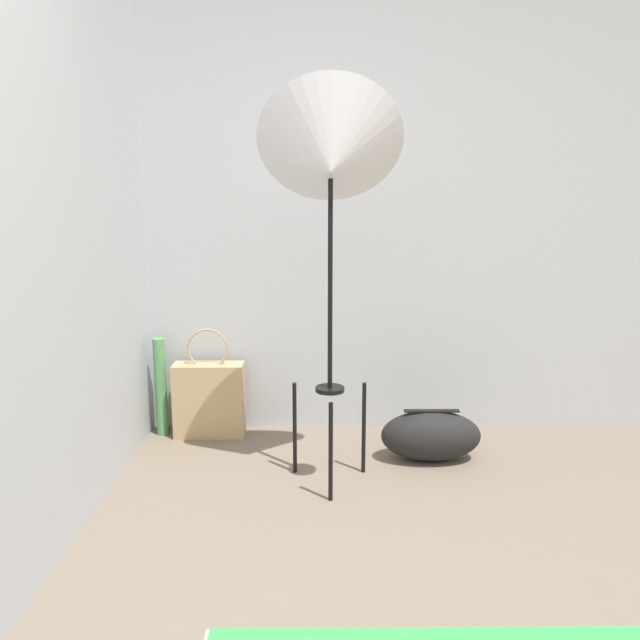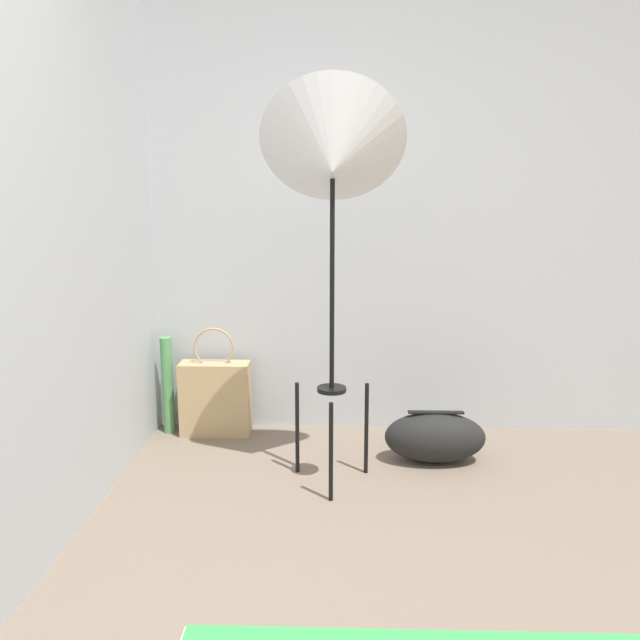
% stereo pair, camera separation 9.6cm
% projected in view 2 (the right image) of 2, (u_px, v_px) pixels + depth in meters
% --- Properties ---
extents(wall_back, '(8.00, 0.05, 2.60)m').
position_uv_depth(wall_back, '(382.00, 205.00, 3.48)').
color(wall_back, '#B7BCC1').
rests_on(wall_back, ground_plane).
extents(wall_side_left, '(0.05, 8.00, 2.60)m').
position_uv_depth(wall_side_left, '(21.00, 210.00, 2.13)').
color(wall_side_left, '#B7BCC1').
rests_on(wall_side_left, ground_plane).
extents(photo_umbrella, '(0.66, 0.59, 1.85)m').
position_uv_depth(photo_umbrella, '(333.00, 159.00, 2.71)').
color(photo_umbrella, black).
rests_on(photo_umbrella, ground_plane).
extents(tote_bag, '(0.40, 0.15, 0.63)m').
position_uv_depth(tote_bag, '(215.00, 397.00, 3.56)').
color(tote_bag, tan).
rests_on(tote_bag, ground_plane).
extents(duffel_bag, '(0.52, 0.26, 0.27)m').
position_uv_depth(duffel_bag, '(435.00, 437.00, 3.20)').
color(duffel_bag, black).
rests_on(duffel_bag, ground_plane).
extents(paper_roll, '(0.07, 0.07, 0.56)m').
position_uv_depth(paper_roll, '(168.00, 385.00, 3.57)').
color(paper_roll, '#56995B').
rests_on(paper_roll, ground_plane).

